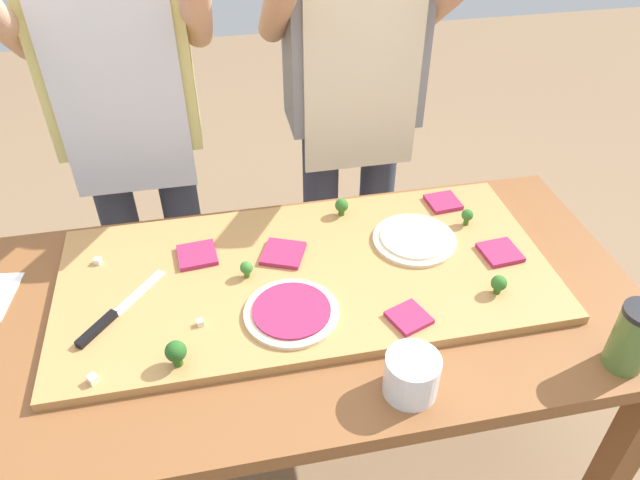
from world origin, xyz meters
TOP-DOWN VIEW (x-y plane):
  - prep_table at (0.00, 0.00)m, footprint 1.67×0.78m
  - cutting_board at (0.06, 0.07)m, footprint 1.18×0.55m
  - chefs_knife at (-0.39, 0.00)m, footprint 0.19×0.22m
  - pizza_whole_cheese_artichoke at (0.35, 0.13)m, footprint 0.21×0.21m
  - pizza_whole_beet_magenta at (-0.00, -0.06)m, footprint 0.21×0.21m
  - pizza_slice_near_left at (0.01, 0.14)m, footprint 0.13×0.13m
  - pizza_slice_far_right at (0.48, 0.27)m, footprint 0.09×0.09m
  - pizza_slice_near_right at (0.25, -0.13)m, footprint 0.10×0.10m
  - pizza_slice_center at (0.54, 0.04)m, footprint 0.10×0.10m
  - pizza_slice_far_left at (-0.20, 0.18)m, footprint 0.10×0.10m
  - broccoli_floret_back_mid at (0.48, -0.09)m, footprint 0.04×0.04m
  - broccoli_floret_back_right at (-0.08, 0.08)m, footprint 0.03×0.03m
  - broccoli_floret_front_mid at (0.19, 0.28)m, footprint 0.04×0.04m
  - broccoli_floret_front_left at (0.51, 0.17)m, footprint 0.03×0.03m
  - broccoli_floret_center_left at (-0.25, -0.16)m, footprint 0.04×0.04m
  - cheese_crumble_a at (-0.41, -0.17)m, footprint 0.02×0.02m
  - cheese_crumble_b at (-0.44, 0.20)m, footprint 0.02×0.02m
  - cheese_crumble_c at (-0.20, -0.06)m, footprint 0.02×0.02m
  - flour_cup at (0.20, -0.29)m, footprint 0.11×0.11m
  - sauce_jar at (0.66, -0.32)m, footprint 0.08×0.08m
  - cook_left at (-0.35, 0.66)m, footprint 0.54×0.39m
  - cook_right at (0.31, 0.66)m, footprint 0.54×0.39m

SIDE VIEW (x-z plane):
  - prep_table at x=0.00m, z-range 0.29..1.09m
  - cutting_board at x=0.06m, z-range 0.80..0.82m
  - pizza_slice_near_left at x=0.01m, z-range 0.82..0.83m
  - pizza_slice_far_right at x=0.48m, z-range 0.82..0.83m
  - pizza_slice_near_right at x=0.25m, z-range 0.82..0.83m
  - pizza_slice_center at x=0.54m, z-range 0.82..0.83m
  - pizza_slice_far_left at x=-0.20m, z-range 0.82..0.83m
  - chefs_knife at x=-0.39m, z-range 0.82..0.83m
  - cheese_crumble_c at x=-0.20m, z-range 0.82..0.83m
  - pizza_whole_beet_magenta at x=0.00m, z-range 0.82..0.83m
  - pizza_whole_cheese_artichoke at x=0.35m, z-range 0.82..0.83m
  - cheese_crumble_b at x=-0.44m, z-range 0.82..0.83m
  - cheese_crumble_a at x=-0.41m, z-range 0.82..0.84m
  - flour_cup at x=0.20m, z-range 0.79..0.88m
  - broccoli_floret_back_right at x=-0.08m, z-range 0.82..0.87m
  - broccoli_floret_back_mid at x=0.48m, z-range 0.82..0.87m
  - broccoli_floret_front_left at x=0.51m, z-range 0.82..0.87m
  - broccoli_floret_front_mid at x=0.19m, z-range 0.82..0.87m
  - broccoli_floret_center_left at x=-0.25m, z-range 0.82..0.89m
  - sauce_jar at x=0.66m, z-range 0.80..0.95m
  - cook_left at x=-0.35m, z-range 0.16..1.83m
  - cook_right at x=0.31m, z-range 0.16..1.83m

